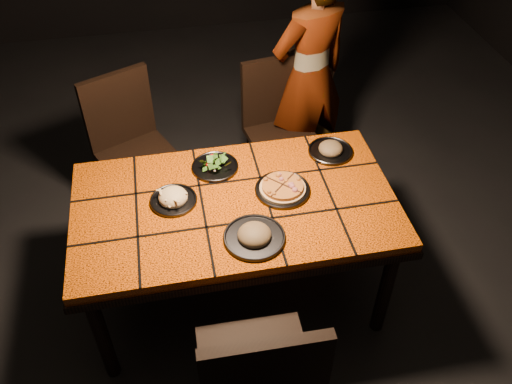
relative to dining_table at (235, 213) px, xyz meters
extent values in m
cube|color=black|center=(0.00, 0.00, -0.69)|extent=(6.00, 7.00, 0.04)
cube|color=#DC5706|center=(0.00, 0.00, 0.05)|extent=(1.60, 0.90, 0.05)
cube|color=black|center=(0.00, 0.00, 0.01)|extent=(1.62, 0.92, 0.04)
cylinder|color=black|center=(-0.72, -0.37, -0.34)|extent=(0.07, 0.07, 0.66)
cylinder|color=black|center=(0.72, -0.37, -0.34)|extent=(0.07, 0.07, 0.66)
cylinder|color=black|center=(-0.72, 0.37, -0.34)|extent=(0.07, 0.07, 0.66)
cylinder|color=black|center=(0.72, 0.37, -0.34)|extent=(0.07, 0.07, 0.66)
cube|color=black|center=(-0.04, -0.77, -0.17)|extent=(0.48, 0.48, 0.04)
cube|color=black|center=(-0.05, -0.98, 0.11)|extent=(0.47, 0.05, 0.51)
cylinder|color=black|center=(0.15, -0.59, -0.43)|extent=(0.04, 0.04, 0.48)
cylinder|color=black|center=(-0.23, -0.58, -0.43)|extent=(0.04, 0.04, 0.48)
cube|color=black|center=(-0.48, 0.79, -0.20)|extent=(0.58, 0.58, 0.04)
cube|color=black|center=(-0.57, 0.97, 0.06)|extent=(0.42, 0.22, 0.48)
cylinder|color=black|center=(-0.57, 0.55, -0.45)|extent=(0.04, 0.04, 0.45)
cylinder|color=black|center=(-0.25, 0.70, -0.45)|extent=(0.04, 0.04, 0.45)
cylinder|color=black|center=(-0.72, 0.87, -0.45)|extent=(0.04, 0.04, 0.45)
cylinder|color=black|center=(-0.40, 1.02, -0.45)|extent=(0.04, 0.04, 0.45)
cube|color=black|center=(0.45, 0.83, -0.22)|extent=(0.49, 0.49, 0.04)
cube|color=black|center=(0.42, 1.02, 0.04)|extent=(0.43, 0.11, 0.47)
cylinder|color=black|center=(0.31, 0.64, -0.45)|extent=(0.04, 0.04, 0.44)
cylinder|color=black|center=(0.65, 0.69, -0.45)|extent=(0.04, 0.04, 0.44)
cylinder|color=black|center=(0.25, 0.98, -0.45)|extent=(0.04, 0.04, 0.44)
cylinder|color=black|center=(0.59, 1.03, -0.45)|extent=(0.04, 0.04, 0.44)
imported|color=brown|center=(0.66, 1.02, 0.11)|extent=(0.67, 0.56, 1.57)
cylinder|color=#333338|center=(0.25, 0.03, 0.08)|extent=(0.28, 0.28, 0.01)
torus|color=#333338|center=(0.25, 0.03, 0.09)|extent=(0.28, 0.28, 0.01)
cylinder|color=tan|center=(0.25, 0.03, 0.10)|extent=(0.33, 0.33, 0.01)
cylinder|color=#C37732|center=(0.25, 0.03, 0.11)|extent=(0.30, 0.30, 0.02)
cylinder|color=#333338|center=(-0.30, 0.06, 0.08)|extent=(0.23, 0.23, 0.01)
torus|color=#333338|center=(-0.30, 0.06, 0.09)|extent=(0.23, 0.23, 0.01)
ellipsoid|color=beige|center=(-0.30, 0.06, 0.11)|extent=(0.14, 0.14, 0.08)
cylinder|color=#333338|center=(-0.06, 0.27, 0.08)|extent=(0.25, 0.25, 0.01)
torus|color=#333338|center=(-0.06, 0.27, 0.09)|extent=(0.25, 0.25, 0.01)
cylinder|color=#333338|center=(0.05, -0.26, 0.08)|extent=(0.29, 0.29, 0.01)
torus|color=#333338|center=(0.05, -0.26, 0.09)|extent=(0.29, 0.29, 0.01)
ellipsoid|color=olive|center=(0.05, -0.26, 0.11)|extent=(0.17, 0.17, 0.10)
cylinder|color=#333338|center=(0.58, 0.28, 0.08)|extent=(0.24, 0.24, 0.01)
torus|color=#333338|center=(0.58, 0.28, 0.09)|extent=(0.24, 0.24, 0.01)
ellipsoid|color=olive|center=(0.58, 0.28, 0.11)|extent=(0.15, 0.15, 0.08)
camera|label=1|loc=(-0.27, -1.92, 1.94)|focal=38.00mm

